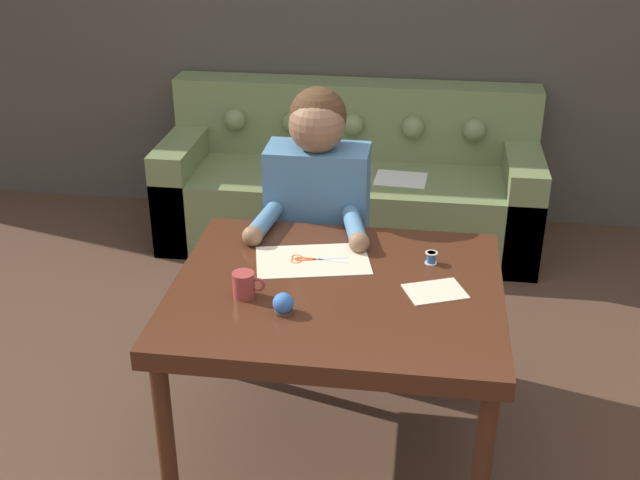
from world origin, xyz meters
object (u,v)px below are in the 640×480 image
object	(u,v)px
scissors	(309,260)
dining_table	(337,304)
person	(317,225)
mug	(244,285)
thread_spool	(431,258)
pin_cushion	(283,304)
couch	(350,187)

from	to	relation	value
scissors	dining_table	bearing A→B (deg)	-54.27
person	dining_table	bearing A→B (deg)	-75.92
mug	thread_spool	xyz separation A→B (m)	(0.62, 0.33, -0.02)
mug	pin_cushion	xyz separation A→B (m)	(0.15, -0.09, -0.01)
person	scissors	xyz separation A→B (m)	(0.04, -0.47, 0.08)
pin_cushion	scissors	bearing A→B (deg)	85.75
person	scissors	distance (m)	0.47
person	pin_cushion	bearing A→B (deg)	-89.48
dining_table	pin_cushion	xyz separation A→B (m)	(-0.15, -0.20, 0.11)
mug	pin_cushion	bearing A→B (deg)	-29.95
scissors	pin_cushion	xyz separation A→B (m)	(-0.03, -0.38, 0.03)
person	scissors	size ratio (longest dim) A/B	5.74
dining_table	mug	xyz separation A→B (m)	(-0.30, -0.12, 0.12)
scissors	thread_spool	xyz separation A→B (m)	(0.45, 0.04, 0.02)
pin_cushion	couch	bearing A→B (deg)	89.93
couch	pin_cushion	xyz separation A→B (m)	(-0.00, -2.10, 0.45)
scissors	pin_cushion	bearing A→B (deg)	-94.25
dining_table	pin_cushion	distance (m)	0.28
mug	thread_spool	distance (m)	0.70
scissors	thread_spool	bearing A→B (deg)	4.95
scissors	pin_cushion	distance (m)	0.38
dining_table	pin_cushion	bearing A→B (deg)	-127.09
dining_table	scissors	size ratio (longest dim) A/B	5.27
couch	pin_cushion	world-z (taller)	couch
person	pin_cushion	xyz separation A→B (m)	(0.01, -0.84, 0.11)
person	mug	distance (m)	0.78
dining_table	pin_cushion	size ratio (longest dim) A/B	16.08
scissors	mug	bearing A→B (deg)	-121.48
thread_spool	couch	bearing A→B (deg)	105.65
mug	thread_spool	world-z (taller)	mug
pin_cushion	dining_table	bearing A→B (deg)	52.91
dining_table	couch	distance (m)	1.93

